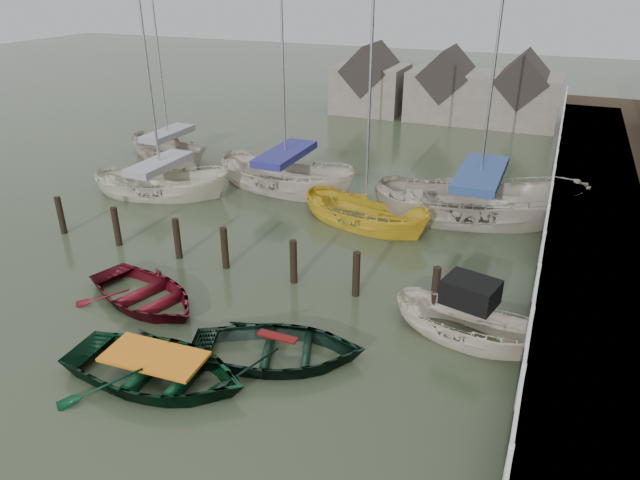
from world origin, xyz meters
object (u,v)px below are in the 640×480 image
at_px(sailboat_d, 475,217).
at_px(sailboat_e, 171,158).
at_px(rowboat_dkgreen, 278,360).
at_px(motorboat, 464,334).
at_px(sailboat_b, 286,187).
at_px(sailboat_a, 163,193).
at_px(rowboat_green, 158,380).
at_px(rowboat_red, 146,303).
at_px(sailboat_c, 365,224).

bearing_deg(sailboat_d, sailboat_e, 70.97).
distance_m(rowboat_dkgreen, motorboat, 4.85).
bearing_deg(sailboat_d, sailboat_b, 76.35).
bearing_deg(sailboat_d, sailboat_a, 88.83).
distance_m(motorboat, sailboat_e, 19.06).
distance_m(sailboat_d, sailboat_e, 15.44).
height_order(rowboat_dkgreen, sailboat_d, sailboat_d).
distance_m(rowboat_dkgreen, sailboat_a, 12.62).
xyz_separation_m(motorboat, sailboat_b, (-9.13, 8.24, -0.05)).
relative_size(sailboat_d, sailboat_e, 1.16).
bearing_deg(motorboat, rowboat_green, 139.53).
distance_m(motorboat, sailboat_b, 12.30).
distance_m(rowboat_green, sailboat_a, 12.42).
height_order(rowboat_red, sailboat_b, sailboat_b).
distance_m(sailboat_c, sailboat_e, 12.26).
height_order(motorboat, sailboat_a, sailboat_a).
bearing_deg(sailboat_e, rowboat_red, -125.02).
relative_size(sailboat_a, sailboat_b, 0.92).
bearing_deg(sailboat_a, rowboat_dkgreen, -146.04).
distance_m(rowboat_red, sailboat_a, 8.81).
bearing_deg(sailboat_e, rowboat_green, -123.08).
xyz_separation_m(sailboat_c, sailboat_e, (-11.64, 3.87, 0.04)).
bearing_deg(sailboat_d, rowboat_red, 129.35).
bearing_deg(rowboat_red, rowboat_dkgreen, -83.12).
relative_size(sailboat_a, sailboat_c, 1.00).
distance_m(rowboat_red, rowboat_green, 3.64).
xyz_separation_m(rowboat_dkgreen, sailboat_c, (-0.69, 8.62, 0.02)).
xyz_separation_m(rowboat_green, sailboat_a, (-7.34, 10.02, 0.07)).
xyz_separation_m(sailboat_a, sailboat_b, (4.47, 2.71, -0.00)).
relative_size(rowboat_dkgreen, sailboat_b, 0.36).
relative_size(sailboat_b, sailboat_e, 1.14).
height_order(rowboat_green, sailboat_b, sailboat_b).
height_order(sailboat_a, sailboat_d, sailboat_d).
height_order(sailboat_b, sailboat_e, sailboat_b).
relative_size(motorboat, sailboat_b, 0.35).
distance_m(rowboat_green, sailboat_d, 13.66).
xyz_separation_m(rowboat_dkgreen, sailboat_b, (-5.10, 10.94, 0.06)).
xyz_separation_m(rowboat_dkgreen, motorboat, (4.03, 2.70, 0.11)).
bearing_deg(sailboat_b, sailboat_a, 130.85).
height_order(rowboat_green, rowboat_dkgreen, rowboat_green).
distance_m(rowboat_green, motorboat, 7.70).
bearing_deg(sailboat_c, sailboat_d, -44.37).
xyz_separation_m(motorboat, sailboat_e, (-16.35, 9.80, -0.04)).
bearing_deg(sailboat_d, sailboat_c, 107.84).
height_order(motorboat, sailboat_c, sailboat_c).
bearing_deg(sailboat_b, rowboat_green, -157.69).
bearing_deg(rowboat_dkgreen, rowboat_green, 109.34).
xyz_separation_m(sailboat_b, sailboat_d, (8.13, -0.12, -0.00)).
relative_size(rowboat_red, sailboat_b, 0.34).
height_order(rowboat_red, sailboat_a, sailboat_a).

